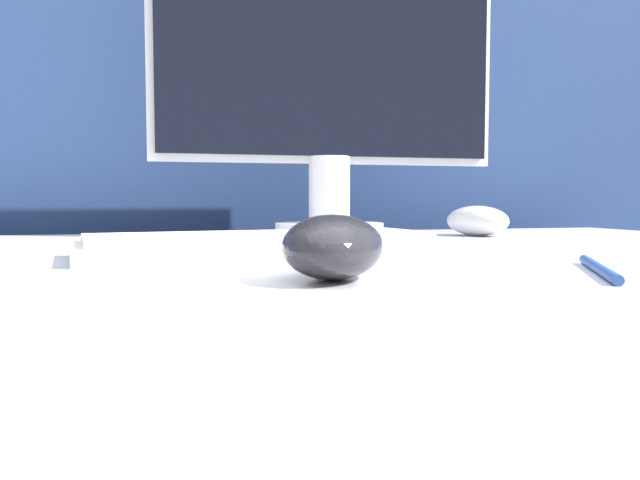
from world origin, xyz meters
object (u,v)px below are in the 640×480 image
object	(u,v)px
computer_mouse_near	(333,246)
keyboard	(262,245)
computer_mouse_far	(477,221)
monitor	(329,78)

from	to	relation	value
computer_mouse_near	keyboard	bearing A→B (deg)	115.55
computer_mouse_near	computer_mouse_far	size ratio (longest dim) A/B	1.06
keyboard	computer_mouse_far	size ratio (longest dim) A/B	2.90
keyboard	computer_mouse_near	bearing A→B (deg)	-91.86
monitor	keyboard	bearing A→B (deg)	-115.90
computer_mouse_near	computer_mouse_far	distance (m)	0.60
computer_mouse_near	keyboard	size ratio (longest dim) A/B	0.37
keyboard	computer_mouse_far	world-z (taller)	computer_mouse_far
computer_mouse_near	monitor	bearing A→B (deg)	94.76
computer_mouse_near	monitor	world-z (taller)	monitor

